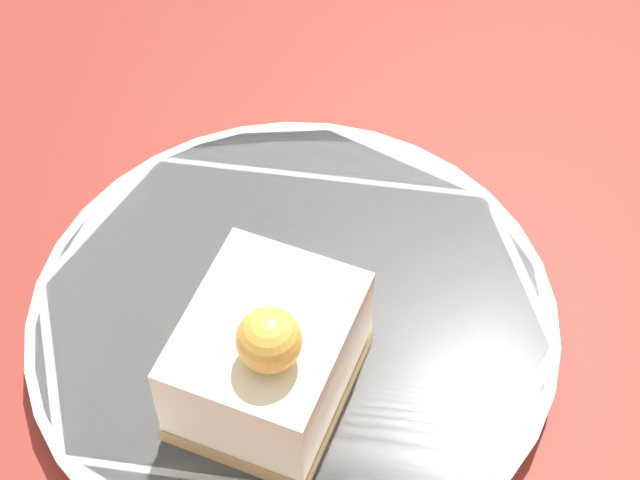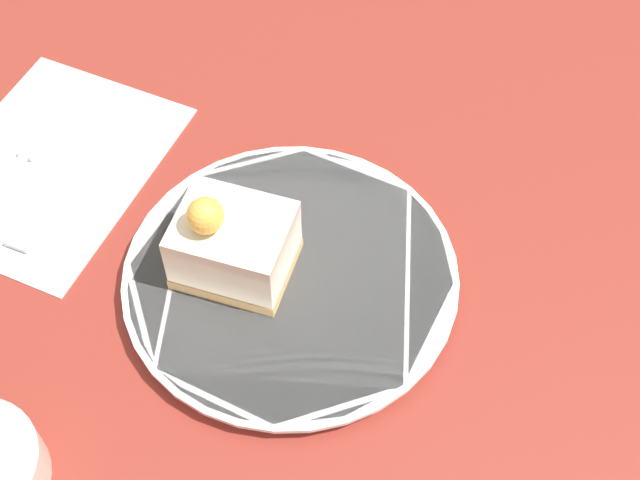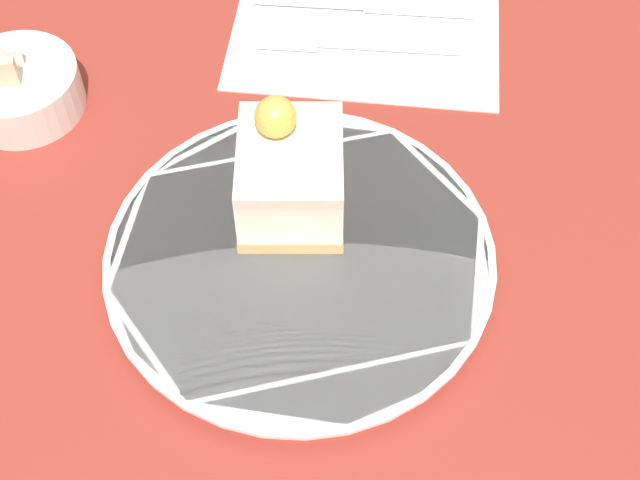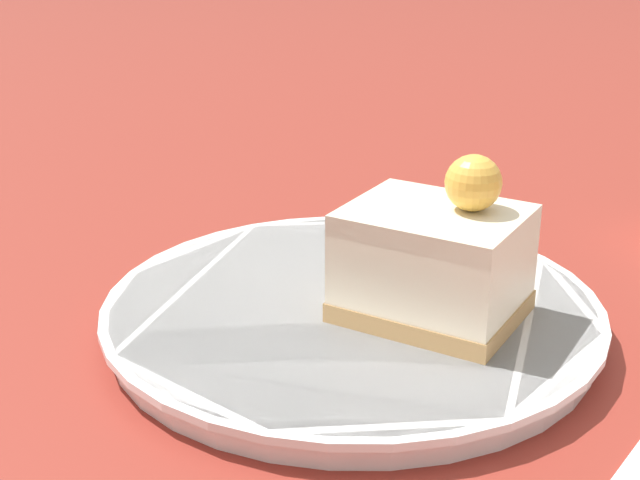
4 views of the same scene
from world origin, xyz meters
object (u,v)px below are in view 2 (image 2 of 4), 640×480
(plate, at_px, (291,278))
(cake_slice, at_px, (232,244))
(fork, at_px, (60,188))
(knife, at_px, (35,143))

(plate, xyz_separation_m, cake_slice, (0.04, 0.01, 0.04))
(cake_slice, bearing_deg, plate, -171.05)
(cake_slice, relative_size, fork, 0.58)
(fork, bearing_deg, knife, -36.00)
(plate, distance_m, knife, 0.27)
(plate, height_order, cake_slice, cake_slice)
(fork, bearing_deg, plate, 177.09)
(cake_slice, distance_m, fork, 0.18)
(plate, height_order, fork, plate)
(plate, bearing_deg, knife, -5.58)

